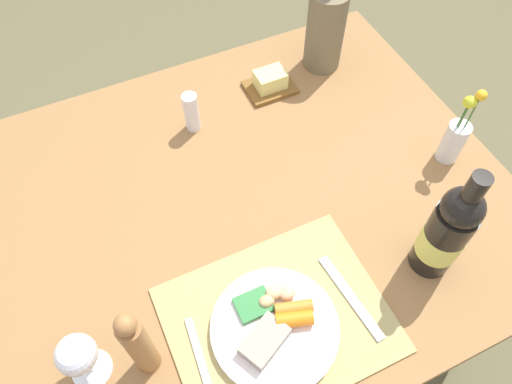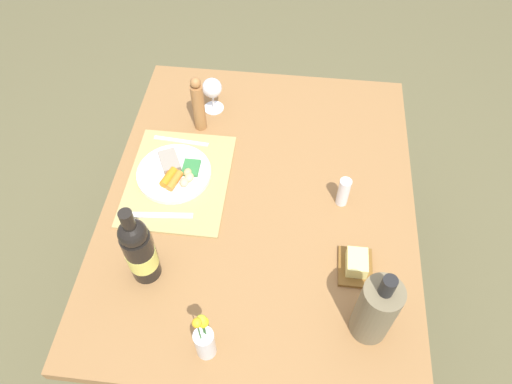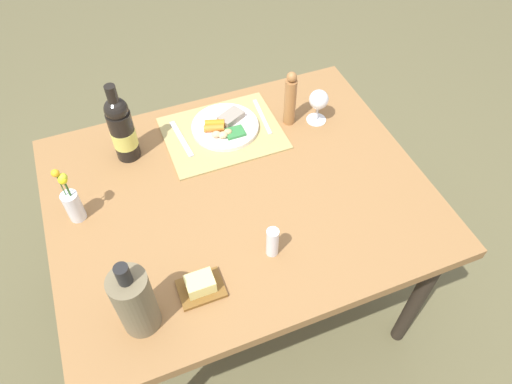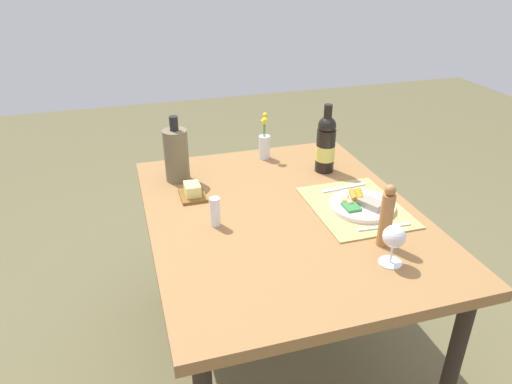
{
  "view_description": "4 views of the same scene",
  "coord_description": "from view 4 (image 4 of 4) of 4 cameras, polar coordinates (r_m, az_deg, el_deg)",
  "views": [
    {
      "loc": [
        -0.22,
        -0.56,
        1.68
      ],
      "look_at": [
        0.04,
        -0.01,
        0.79
      ],
      "focal_mm": 34.08,
      "sensor_mm": 36.0,
      "label": 1
    },
    {
      "loc": [
        0.92,
        0.09,
        2.01
      ],
      "look_at": [
        0.07,
        -0.01,
        0.86
      ],
      "focal_mm": 33.41,
      "sensor_mm": 36.0,
      "label": 2
    },
    {
      "loc": [
        0.32,
        0.97,
        1.97
      ],
      "look_at": [
        -0.04,
        0.06,
        0.78
      ],
      "focal_mm": 33.25,
      "sensor_mm": 36.0,
      "label": 3
    },
    {
      "loc": [
        -1.48,
        0.55,
        1.66
      ],
      "look_at": [
        0.06,
        0.09,
        0.81
      ],
      "focal_mm": 33.68,
      "sensor_mm": 36.0,
      "label": 4
    }
  ],
  "objects": [
    {
      "name": "ground_plane",
      "position": [
        2.29,
        2.74,
        -18.71
      ],
      "size": [
        8.0,
        8.0,
        0.0
      ],
      "primitive_type": "plane",
      "color": "brown"
    },
    {
      "name": "dining_table",
      "position": [
        1.86,
        3.2,
        -4.37
      ],
      "size": [
        1.25,
        1.01,
        0.74
      ],
      "color": "olive",
      "rests_on": "ground_plane"
    },
    {
      "name": "placemat",
      "position": [
        1.9,
        11.76,
        -1.74
      ],
      "size": [
        0.43,
        0.34,
        0.01
      ],
      "primitive_type": "cube",
      "color": "tan",
      "rests_on": "dining_table"
    },
    {
      "name": "dinner_plate",
      "position": [
        1.89,
        12.42,
        -1.44
      ],
      "size": [
        0.25,
        0.25,
        0.05
      ],
      "color": "white",
      "rests_on": "placemat"
    },
    {
      "name": "fork",
      "position": [
        1.78,
        14.98,
        -4.01
      ],
      "size": [
        0.03,
        0.2,
        0.0
      ],
      "primitive_type": "cube",
      "rotation": [
        0.0,
        0.0,
        -0.08
      ],
      "color": "silver",
      "rests_on": "placemat"
    },
    {
      "name": "knife",
      "position": [
        2.02,
        10.37,
        0.52
      ],
      "size": [
        0.04,
        0.2,
        0.0
      ],
      "primitive_type": "cube",
      "rotation": [
        0.0,
        0.0,
        0.09
      ],
      "color": "silver",
      "rests_on": "placemat"
    },
    {
      "name": "flower_vase",
      "position": [
        2.26,
        1.01,
        5.84
      ],
      "size": [
        0.05,
        0.05,
        0.22
      ],
      "color": "silver",
      "rests_on": "dining_table"
    },
    {
      "name": "wine_glass",
      "position": [
        1.56,
        16.07,
        -5.27
      ],
      "size": [
        0.08,
        0.08,
        0.14
      ],
      "color": "white",
      "rests_on": "dining_table"
    },
    {
      "name": "salt_shaker",
      "position": [
        1.73,
        -4.88,
        -2.35
      ],
      "size": [
        0.04,
        0.04,
        0.11
      ],
      "primitive_type": "cylinder",
      "color": "white",
      "rests_on": "dining_table"
    },
    {
      "name": "wine_bottle",
      "position": [
        2.13,
        8.28,
        5.62
      ],
      "size": [
        0.09,
        0.09,
        0.31
      ],
      "color": "black",
      "rests_on": "dining_table"
    },
    {
      "name": "butter_dish",
      "position": [
        1.94,
        -7.55,
        0.04
      ],
      "size": [
        0.13,
        0.1,
        0.06
      ],
      "color": "brown",
      "rests_on": "dining_table"
    },
    {
      "name": "pepper_mill",
      "position": [
        1.64,
        15.23,
        -2.84
      ],
      "size": [
        0.04,
        0.04,
        0.23
      ],
      "color": "#A16C3A",
      "rests_on": "dining_table"
    },
    {
      "name": "cooler_bottle",
      "position": [
        2.06,
        -9.44,
        4.43
      ],
      "size": [
        0.1,
        0.1,
        0.28
      ],
      "color": "#716548",
      "rests_on": "dining_table"
    }
  ]
}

